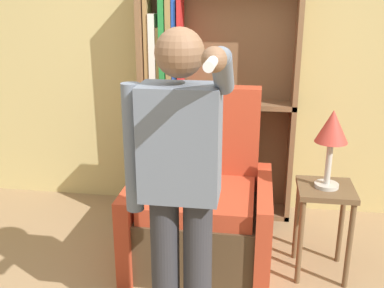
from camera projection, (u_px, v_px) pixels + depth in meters
The scene contains 6 objects.
wall_back at pixel (198, 49), 3.79m from camera, with size 8.00×0.06×2.80m.
bookcase at pixel (196, 107), 3.78m from camera, with size 1.28×0.28×1.96m.
armchair at pixel (201, 208), 3.23m from camera, with size 0.98×0.87×1.21m.
person_standing at pixel (180, 180), 2.20m from camera, with size 0.53×0.78×1.70m.
side_table at pixel (324, 207), 2.98m from camera, with size 0.36×0.36×0.64m.
table_lamp at pixel (332, 132), 2.81m from camera, with size 0.21×0.21×0.52m.
Camera 1 is at (0.52, -1.78, 1.83)m, focal length 42.00 mm.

